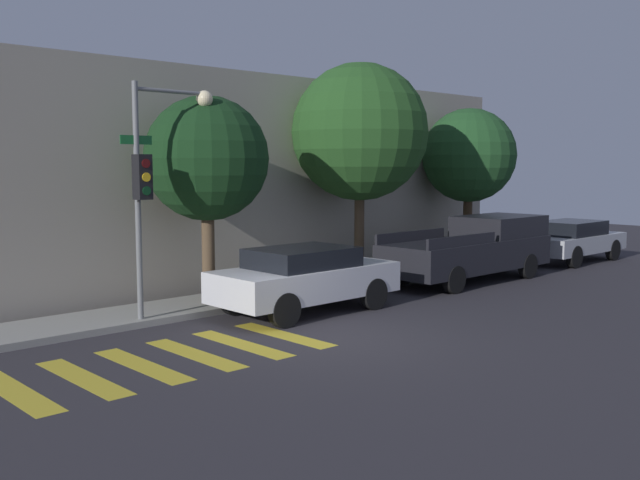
{
  "coord_description": "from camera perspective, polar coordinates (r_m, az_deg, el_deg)",
  "views": [
    {
      "loc": [
        -9.19,
        -9.55,
        3.29
      ],
      "look_at": [
        1.79,
        2.1,
        1.6
      ],
      "focal_mm": 40.0,
      "sensor_mm": 36.0,
      "label": 1
    }
  ],
  "objects": [
    {
      "name": "crosswalk",
      "position": [
        12.27,
        -14.07,
        -9.7
      ],
      "size": [
        6.57,
        2.6,
        0.0
      ],
      "color": "gold",
      "rests_on": "ground"
    },
    {
      "name": "building_row",
      "position": [
        20.19,
        -16.28,
        4.56
      ],
      "size": [
        26.0,
        6.0,
        5.72
      ],
      "primitive_type": "cube",
      "color": "#A89E8E",
      "rests_on": "ground"
    },
    {
      "name": "tree_midblock",
      "position": [
        19.83,
        3.21,
        8.58
      ],
      "size": [
        3.78,
        3.78,
        6.08
      ],
      "color": "brown",
      "rests_on": "ground"
    },
    {
      "name": "sedan_near_corner",
      "position": [
        15.9,
        -1.21,
        -3.01
      ],
      "size": [
        4.32,
        1.88,
        1.47
      ],
      "color": "silver",
      "rests_on": "ground"
    },
    {
      "name": "ground_plane",
      "position": [
        13.65,
        0.57,
        -7.91
      ],
      "size": [
        60.0,
        60.0,
        0.0
      ],
      "primitive_type": "plane",
      "color": "#2D2B30"
    },
    {
      "name": "tree_far_end",
      "position": [
        23.81,
        11.82,
        6.6
      ],
      "size": [
        3.04,
        3.04,
        5.13
      ],
      "color": "#4C3823",
      "rests_on": "ground"
    },
    {
      "name": "sidewalk",
      "position": [
        16.77,
        -9.25,
        -5.12
      ],
      "size": [
        26.0,
        1.82,
        0.14
      ],
      "primitive_type": "cube",
      "color": "gray",
      "rests_on": "ground"
    },
    {
      "name": "sedan_middle",
      "position": [
        25.71,
        19.5,
        0.03
      ],
      "size": [
        4.46,
        1.83,
        1.4
      ],
      "color": "#B7BABF",
      "rests_on": "ground"
    },
    {
      "name": "pickup_truck",
      "position": [
        20.76,
        12.22,
        -0.65
      ],
      "size": [
        5.78,
        1.97,
        1.8
      ],
      "color": "black",
      "rests_on": "ground"
    },
    {
      "name": "traffic_light_pole",
      "position": [
        14.98,
        -12.94,
        6.0
      ],
      "size": [
        2.18,
        0.56,
        4.95
      ],
      "color": "slate",
      "rests_on": "ground"
    },
    {
      "name": "tree_near_corner",
      "position": [
        16.51,
        -9.05,
        6.39
      ],
      "size": [
        2.85,
        2.85,
        4.86
      ],
      "color": "brown",
      "rests_on": "ground"
    }
  ]
}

